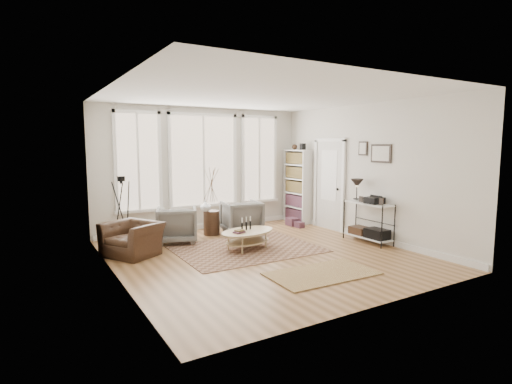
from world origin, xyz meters
TOP-DOWN VIEW (x-y plane):
  - room at (0.02, 0.03)m, footprint 5.50×5.54m
  - bay_window at (0.00, 2.71)m, footprint 4.14×0.12m
  - door at (2.57, 1.15)m, footprint 0.09×1.06m
  - bookcase at (2.44, 2.23)m, footprint 0.31×0.85m
  - low_shelf at (2.38, -0.30)m, footprint 0.38×1.08m
  - wall_art at (2.58, -0.27)m, footprint 0.04×0.88m
  - rug_main at (-0.06, 0.52)m, footprint 2.71×2.04m
  - rug_runner at (0.21, -1.42)m, footprint 1.74×1.01m
  - coffee_table at (-0.07, 0.48)m, footprint 1.33×1.03m
  - armchair_left at (-1.04, 1.74)m, footprint 1.03×1.05m
  - armchair_right at (0.51, 1.78)m, footprint 0.93×0.95m
  - side_table at (-0.13, 2.02)m, footprint 0.36×0.36m
  - vase at (-0.27, 2.02)m, footprint 0.26×0.26m
  - accent_chair at (-2.09, 1.22)m, footprint 1.23×1.19m
  - tripod_camera at (-2.07, 2.06)m, footprint 0.49×0.49m
  - book_stack_near at (2.05, 1.93)m, footprint 0.24×0.30m
  - book_stack_far at (2.05, 1.62)m, footprint 0.17×0.22m

SIDE VIEW (x-z plane):
  - rug_main at x=-0.06m, z-range 0.00..0.01m
  - rug_runner at x=0.21m, z-range 0.01..0.02m
  - book_stack_far at x=2.05m, z-range 0.00..0.14m
  - book_stack_near at x=2.05m, z-range 0.00..0.19m
  - coffee_table at x=-0.07m, z-range 0.02..0.56m
  - accent_chair at x=-2.09m, z-range 0.00..0.61m
  - armchair_left at x=-1.04m, z-range 0.00..0.75m
  - armchair_right at x=0.51m, z-range 0.00..0.76m
  - low_shelf at x=2.38m, z-range -0.14..1.16m
  - tripod_camera at x=-2.07m, z-range -0.06..1.35m
  - vase at x=-0.27m, z-range 0.55..0.79m
  - side_table at x=-0.13m, z-range -0.03..1.50m
  - bookcase at x=2.44m, z-range -0.07..1.99m
  - door at x=2.57m, z-range 0.01..2.23m
  - room at x=0.02m, z-range -0.02..2.88m
  - bay_window at x=0.00m, z-range 0.49..2.73m
  - wall_art at x=2.58m, z-range 1.66..2.10m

